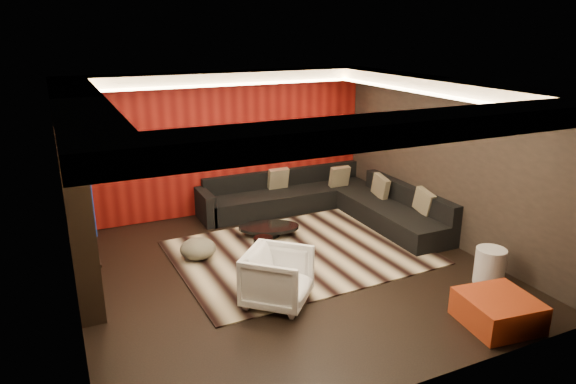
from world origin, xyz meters
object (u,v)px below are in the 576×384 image
drum_stool (263,248)px  orange_ottoman (498,311)px  armchair (278,278)px  sectional_sofa (327,203)px  coffee_table (269,231)px  white_side_table (490,266)px

drum_stool → orange_ottoman: bearing=-56.6°
drum_stool → armchair: 1.39m
orange_ottoman → armchair: (-2.30, 1.64, 0.19)m
drum_stool → sectional_sofa: (1.93, 1.39, 0.06)m
coffee_table → drum_stool: size_ratio=2.91×
white_side_table → armchair: size_ratio=0.64×
white_side_table → coffee_table: bearing=126.8°
drum_stool → sectional_sofa: 2.38m
drum_stool → white_side_table: 3.42m
sectional_sofa → drum_stool: bearing=-144.3°
drum_stool → white_side_table: white_side_table is taller
drum_stool → white_side_table: size_ratio=0.69×
coffee_table → orange_ottoman: (1.50, -3.84, 0.08)m
armchair → coffee_table: bearing=22.7°
drum_stool → coffee_table: bearing=61.9°
coffee_table → orange_ottoman: orange_ottoman is taller
coffee_table → white_side_table: bearing=-53.2°
drum_stool → sectional_sofa: bearing=35.7°
coffee_table → armchair: bearing=-110.0°
coffee_table → drum_stool: 0.99m
white_side_table → sectional_sofa: (-0.77, 3.50, -0.01)m
coffee_table → white_side_table: (2.23, -2.98, 0.16)m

